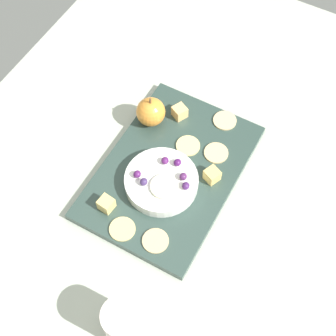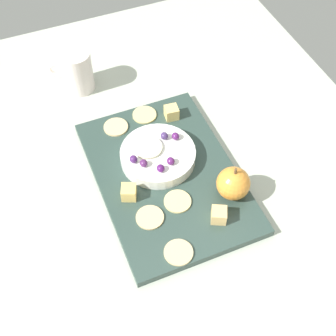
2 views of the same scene
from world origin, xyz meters
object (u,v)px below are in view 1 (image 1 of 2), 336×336
(cracker_2, at_px, (225,121))
(grape_2, at_px, (186,186))
(cracker_1, at_px, (155,241))
(grape_0, at_px, (144,182))
(apple_whole, at_px, (151,112))
(cheese_cube_2, at_px, (106,204))
(cracker_3, at_px, (216,153))
(cup, at_px, (123,323))
(cracker_4, at_px, (122,229))
(serving_dish, at_px, (161,182))
(cheese_cube_1, at_px, (180,112))
(grape_5, at_px, (137,174))
(apple_slice_0, at_px, (164,187))
(cracker_0, at_px, (188,146))
(cheese_cube_0, at_px, (212,175))
(grape_3, at_px, (183,177))
(platter, at_px, (170,172))
(grape_1, at_px, (177,162))
(grape_4, at_px, (165,161))

(cracker_2, distance_m, grape_2, 0.21)
(cracker_1, distance_m, grape_0, 0.12)
(apple_whole, relative_size, cheese_cube_2, 2.32)
(cracker_3, distance_m, cup, 0.41)
(cracker_1, distance_m, cracker_3, 0.24)
(cheese_cube_2, relative_size, cracker_4, 0.53)
(cracker_4, bearing_deg, serving_dish, 171.86)
(grape_2, bearing_deg, cracker_2, -177.64)
(cracker_3, bearing_deg, cheese_cube_1, -113.45)
(apple_whole, relative_size, grape_5, 3.83)
(cracker_4, height_order, apple_slice_0, apple_slice_0)
(cheese_cube_2, bearing_deg, cheese_cube_1, 175.80)
(cup, bearing_deg, grape_5, -153.86)
(cracker_0, xyz_separation_m, cup, (0.40, 0.08, 0.03))
(cup, bearing_deg, apple_whole, -156.02)
(cracker_2, distance_m, grape_5, 0.25)
(apple_whole, relative_size, grape_2, 3.83)
(cracker_3, distance_m, grape_0, 0.18)
(cheese_cube_0, relative_size, cracker_3, 0.53)
(cheese_cube_1, relative_size, cracker_4, 0.53)
(cracker_4, bearing_deg, apple_slice_0, 163.38)
(cheese_cube_0, distance_m, grape_0, 0.14)
(cracker_4, height_order, grape_3, grape_3)
(platter, height_order, cheese_cube_1, cheese_cube_1)
(cheese_cube_1, xyz_separation_m, grape_1, (0.13, 0.06, 0.02))
(cracker_4, height_order, grape_4, grape_4)
(platter, xyz_separation_m, cup, (0.33, 0.09, 0.04))
(cracker_0, distance_m, apple_slice_0, 0.13)
(grape_3, bearing_deg, cracker_3, 164.99)
(cheese_cube_2, xyz_separation_m, cracker_3, (-0.22, 0.14, -0.01))
(cracker_1, bearing_deg, cracker_4, -81.79)
(serving_dish, height_order, grape_4, grape_4)
(grape_2, bearing_deg, apple_whole, -129.42)
(cracker_3, bearing_deg, serving_dish, -27.92)
(cracker_4, xyz_separation_m, grape_0, (-0.10, -0.01, 0.03))
(grape_0, distance_m, grape_3, 0.08)
(apple_whole, bearing_deg, grape_2, 50.58)
(cracker_2, height_order, apple_slice_0, apple_slice_0)
(apple_whole, xyz_separation_m, grape_3, (0.11, 0.14, -0.00))
(cracker_1, bearing_deg, cracker_0, -168.13)
(cheese_cube_0, height_order, cracker_4, cheese_cube_0)
(cheese_cube_1, height_order, grape_4, grape_4)
(cheese_cube_1, distance_m, cup, 0.48)
(cracker_1, relative_size, grape_3, 3.11)
(platter, xyz_separation_m, cracker_2, (-0.17, 0.05, 0.01))
(cheese_cube_0, distance_m, grape_5, 0.15)
(cheese_cube_1, bearing_deg, apple_slice_0, 19.35)
(cracker_0, bearing_deg, cheese_cube_0, 59.67)
(cheese_cube_2, bearing_deg, grape_5, 162.73)
(cracker_2, relative_size, grape_0, 3.11)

